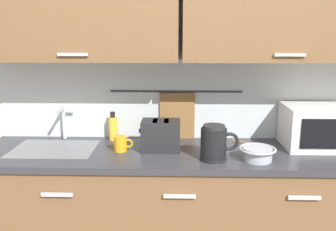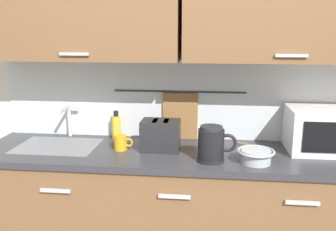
# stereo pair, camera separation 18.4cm
# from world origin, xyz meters

# --- Properties ---
(counter_unit) EXTENTS (2.53, 0.64, 0.90)m
(counter_unit) POSITION_xyz_m (-0.01, 0.30, 0.46)
(counter_unit) COLOR brown
(counter_unit) RESTS_ON ground
(back_wall_assembly) EXTENTS (3.70, 0.41, 2.50)m
(back_wall_assembly) POSITION_xyz_m (-0.00, 0.53, 1.52)
(back_wall_assembly) COLOR silver
(back_wall_assembly) RESTS_ON ground
(sink_faucet) EXTENTS (0.09, 0.17, 0.22)m
(sink_faucet) POSITION_xyz_m (-0.80, 0.53, 1.04)
(sink_faucet) COLOR #B2B5BA
(sink_faucet) RESTS_ON counter_unit
(microwave) EXTENTS (0.46, 0.35, 0.27)m
(microwave) POSITION_xyz_m (0.90, 0.41, 1.04)
(microwave) COLOR white
(microwave) RESTS_ON counter_unit
(electric_kettle) EXTENTS (0.23, 0.16, 0.21)m
(electric_kettle) POSITION_xyz_m (0.20, 0.14, 1.00)
(electric_kettle) COLOR black
(electric_kettle) RESTS_ON counter_unit
(dish_soap_bottle) EXTENTS (0.06, 0.06, 0.20)m
(dish_soap_bottle) POSITION_xyz_m (-0.46, 0.53, 0.99)
(dish_soap_bottle) COLOR yellow
(dish_soap_bottle) RESTS_ON counter_unit
(mug_near_sink) EXTENTS (0.12, 0.08, 0.09)m
(mug_near_sink) POSITION_xyz_m (-0.37, 0.29, 0.95)
(mug_near_sink) COLOR orange
(mug_near_sink) RESTS_ON counter_unit
(mixing_bowl) EXTENTS (0.21, 0.21, 0.08)m
(mixing_bowl) POSITION_xyz_m (0.45, 0.14, 0.94)
(mixing_bowl) COLOR #A5ADB7
(mixing_bowl) RESTS_ON counter_unit
(toaster) EXTENTS (0.26, 0.17, 0.19)m
(toaster) POSITION_xyz_m (-0.12, 0.31, 1.00)
(toaster) COLOR #232326
(toaster) RESTS_ON counter_unit
(wooden_spoon) EXTENTS (0.25, 0.17, 0.01)m
(wooden_spoon) POSITION_xyz_m (0.50, 0.42, 0.91)
(wooden_spoon) COLOR #9E7042
(wooden_spoon) RESTS_ON counter_unit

